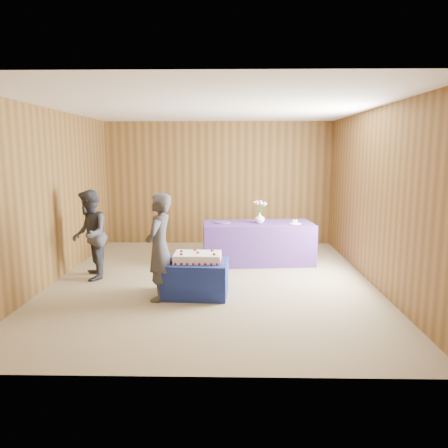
{
  "coord_description": "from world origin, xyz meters",
  "views": [
    {
      "loc": [
        0.32,
        -6.71,
        2.03
      ],
      "look_at": [
        0.19,
        0.1,
        0.91
      ],
      "focal_mm": 35.0,
      "sensor_mm": 36.0,
      "label": 1
    }
  ],
  "objects_px": {
    "cake_table": "(196,278)",
    "vase": "(260,218)",
    "sheet_cake": "(198,257)",
    "guest_left": "(159,247)",
    "guest_right": "(90,235)",
    "serving_table": "(258,243)"
  },
  "relations": [
    {
      "from": "cake_table",
      "to": "guest_left",
      "type": "distance_m",
      "value": 0.71
    },
    {
      "from": "cake_table",
      "to": "serving_table",
      "type": "xyz_separation_m",
      "value": [
        0.99,
        1.9,
        0.12
      ]
    },
    {
      "from": "cake_table",
      "to": "vase",
      "type": "xyz_separation_m",
      "value": [
        1.02,
        1.88,
        0.59
      ]
    },
    {
      "from": "sheet_cake",
      "to": "guest_right",
      "type": "relative_size",
      "value": 0.48
    },
    {
      "from": "cake_table",
      "to": "vase",
      "type": "bearing_deg",
      "value": 64.4
    },
    {
      "from": "sheet_cake",
      "to": "guest_right",
      "type": "bearing_deg",
      "value": 157.24
    },
    {
      "from": "cake_table",
      "to": "guest_left",
      "type": "xyz_separation_m",
      "value": [
        -0.48,
        -0.19,
        0.49
      ]
    },
    {
      "from": "guest_left",
      "to": "cake_table",
      "type": "bearing_deg",
      "value": 123.95
    },
    {
      "from": "serving_table",
      "to": "sheet_cake",
      "type": "xyz_separation_m",
      "value": [
        -0.96,
        -1.91,
        0.19
      ]
    },
    {
      "from": "cake_table",
      "to": "serving_table",
      "type": "bearing_deg",
      "value": 65.37
    },
    {
      "from": "serving_table",
      "to": "guest_left",
      "type": "xyz_separation_m",
      "value": [
        -1.47,
        -2.09,
        0.37
      ]
    },
    {
      "from": "sheet_cake",
      "to": "guest_left",
      "type": "distance_m",
      "value": 0.58
    },
    {
      "from": "guest_right",
      "to": "cake_table",
      "type": "bearing_deg",
      "value": 49.55
    },
    {
      "from": "vase",
      "to": "cake_table",
      "type": "bearing_deg",
      "value": -118.52
    },
    {
      "from": "sheet_cake",
      "to": "vase",
      "type": "height_order",
      "value": "vase"
    },
    {
      "from": "cake_table",
      "to": "vase",
      "type": "relative_size",
      "value": 4.83
    },
    {
      "from": "vase",
      "to": "guest_left",
      "type": "xyz_separation_m",
      "value": [
        -1.5,
        -2.07,
        -0.1
      ]
    },
    {
      "from": "vase",
      "to": "sheet_cake",
      "type": "bearing_deg",
      "value": -117.72
    },
    {
      "from": "guest_left",
      "to": "guest_right",
      "type": "distance_m",
      "value": 1.61
    },
    {
      "from": "sheet_cake",
      "to": "guest_left",
      "type": "bearing_deg",
      "value": -158.96
    },
    {
      "from": "cake_table",
      "to": "sheet_cake",
      "type": "relative_size",
      "value": 1.29
    },
    {
      "from": "serving_table",
      "to": "sheet_cake",
      "type": "bearing_deg",
      "value": -121.54
    }
  ]
}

